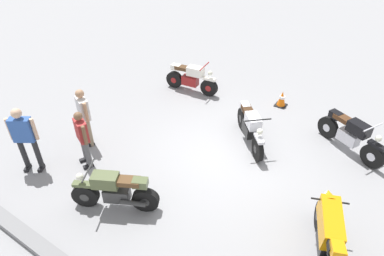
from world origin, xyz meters
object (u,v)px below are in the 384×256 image
at_px(motorcycle_orange_sportbike, 328,233).
at_px(person_in_red_shirt, 83,136).
at_px(person_in_blue_shirt, 24,135).
at_px(traffic_cone, 282,99).
at_px(person_in_white_shirt, 84,114).
at_px(motorcycle_cream_vintage, 191,79).
at_px(motorcycle_black_cruiser, 351,135).
at_px(motorcycle_olive_vintage, 115,191).
at_px(motorcycle_silver_cruiser, 250,127).

xyz_separation_m(motorcycle_orange_sportbike, person_in_red_shirt, (5.82, 0.67, 0.29)).
xyz_separation_m(person_in_blue_shirt, person_in_red_shirt, (-1.01, -0.87, -0.15)).
bearing_deg(traffic_cone, person_in_white_shirt, 52.25).
bearing_deg(person_in_blue_shirt, motorcycle_cream_vintage, 136.11).
height_order(motorcycle_black_cruiser, person_in_red_shirt, person_in_red_shirt).
height_order(motorcycle_olive_vintage, motorcycle_orange_sportbike, motorcycle_orange_sportbike).
height_order(motorcycle_silver_cruiser, person_in_white_shirt, person_in_white_shirt).
bearing_deg(motorcycle_orange_sportbike, person_in_blue_shirt, 81.31).
height_order(person_in_blue_shirt, traffic_cone, person_in_blue_shirt).
xyz_separation_m(motorcycle_olive_vintage, person_in_red_shirt, (1.66, -0.67, 0.39)).
xyz_separation_m(person_in_blue_shirt, person_in_white_shirt, (-0.36, -1.51, -0.07)).
bearing_deg(motorcycle_black_cruiser, motorcycle_silver_cruiser, -127.23).
distance_m(motorcycle_cream_vintage, traffic_cone, 3.13).
height_order(person_in_red_shirt, traffic_cone, person_in_red_shirt).
relative_size(motorcycle_cream_vintage, traffic_cone, 3.69).
height_order(motorcycle_olive_vintage, motorcycle_silver_cruiser, motorcycle_silver_cruiser).
relative_size(motorcycle_olive_vintage, person_in_white_shirt, 1.07).
distance_m(motorcycle_black_cruiser, motorcycle_cream_vintage, 5.38).
bearing_deg(traffic_cone, motorcycle_olive_vintage, 76.77).
relative_size(person_in_blue_shirt, person_in_red_shirt, 1.13).
distance_m(motorcycle_silver_cruiser, motorcycle_orange_sportbike, 3.68).
bearing_deg(motorcycle_cream_vintage, motorcycle_olive_vintage, -80.50).
bearing_deg(person_in_red_shirt, motorcycle_cream_vintage, -156.88).
xyz_separation_m(motorcycle_silver_cruiser, traffic_cone, (-0.04, -2.37, -0.26)).
xyz_separation_m(motorcycle_cream_vintage, motorcycle_orange_sportbike, (-5.73, 4.02, 0.11)).
bearing_deg(motorcycle_silver_cruiser, motorcycle_olive_vintage, -62.56).
relative_size(person_in_red_shirt, traffic_cone, 2.96).
bearing_deg(motorcycle_cream_vintage, motorcycle_black_cruiser, -11.48).
height_order(person_in_white_shirt, person_in_red_shirt, person_in_white_shirt).
height_order(motorcycle_olive_vintage, person_in_red_shirt, person_in_red_shirt).
xyz_separation_m(motorcycle_olive_vintage, motorcycle_silver_cruiser, (-1.41, -3.80, 0.03)).
distance_m(person_in_blue_shirt, traffic_cone, 7.62).
bearing_deg(motorcycle_black_cruiser, traffic_cone, 179.54).
xyz_separation_m(motorcycle_olive_vintage, motorcycle_orange_sportbike, (-4.16, -1.34, 0.11)).
bearing_deg(person_in_white_shirt, person_in_red_shirt, 69.71).
height_order(motorcycle_olive_vintage, motorcycle_cream_vintage, same).
distance_m(motorcycle_silver_cruiser, person_in_blue_shirt, 5.74).
height_order(motorcycle_black_cruiser, motorcycle_cream_vintage, motorcycle_black_cruiser).
height_order(motorcycle_black_cruiser, motorcycle_silver_cruiser, same).
distance_m(person_in_blue_shirt, person_in_red_shirt, 1.34).
xyz_separation_m(motorcycle_black_cruiser, person_in_blue_shirt, (6.46, 5.13, 0.51)).
relative_size(motorcycle_black_cruiser, person_in_white_shirt, 1.14).
height_order(motorcycle_silver_cruiser, motorcycle_orange_sportbike, motorcycle_orange_sportbike).
bearing_deg(motorcycle_orange_sportbike, motorcycle_black_cruiser, -15.70).
bearing_deg(person_in_red_shirt, traffic_cone, 174.70).
height_order(person_in_blue_shirt, person_in_red_shirt, person_in_blue_shirt).
bearing_deg(motorcycle_silver_cruiser, traffic_cone, 137.01).
distance_m(person_in_blue_shirt, person_in_white_shirt, 1.56).
relative_size(motorcycle_orange_sportbike, person_in_red_shirt, 1.20).
xyz_separation_m(motorcycle_cream_vintage, motorcycle_silver_cruiser, (-2.98, 1.57, 0.03)).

